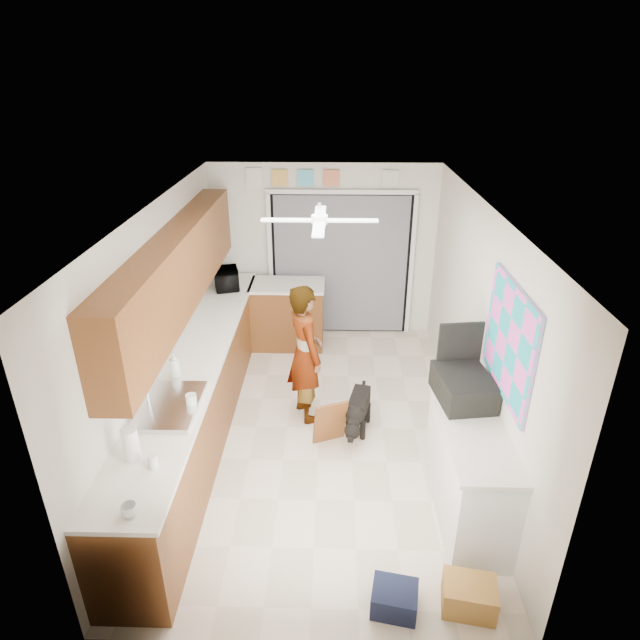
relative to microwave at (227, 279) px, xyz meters
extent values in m
plane|color=beige|center=(1.30, -1.84, -1.07)|extent=(5.00, 5.00, 0.00)
plane|color=white|center=(1.30, -1.84, 1.43)|extent=(5.00, 5.00, 0.00)
plane|color=silver|center=(1.30, 0.66, 0.18)|extent=(3.20, 0.00, 3.20)
plane|color=silver|center=(1.30, -4.34, 0.18)|extent=(3.20, 0.00, 3.20)
plane|color=silver|center=(-0.30, -1.84, 0.18)|extent=(0.00, 5.00, 5.00)
plane|color=silver|center=(2.90, -1.84, 0.18)|extent=(0.00, 5.00, 5.00)
cube|color=brown|center=(0.00, -1.84, -0.62)|extent=(0.60, 4.80, 0.90)
cube|color=white|center=(0.01, -1.84, -0.15)|extent=(0.62, 4.80, 0.04)
cube|color=brown|center=(-0.14, -1.64, 0.73)|extent=(0.32, 4.00, 0.80)
cube|color=silver|center=(0.01, -2.84, -0.11)|extent=(0.50, 0.76, 0.06)
cylinder|color=silver|center=(-0.18, -2.84, -0.02)|extent=(0.03, 0.03, 0.22)
cube|color=brown|center=(0.80, 0.16, -0.62)|extent=(1.00, 0.60, 0.90)
cube|color=white|center=(0.80, 0.16, -0.15)|extent=(1.04, 0.64, 0.04)
cube|color=black|center=(1.55, 0.63, -0.02)|extent=(2.00, 0.06, 2.10)
cube|color=gray|center=(1.55, 0.59, -0.02)|extent=(1.90, 0.03, 2.05)
cube|color=white|center=(0.53, 0.60, -0.02)|extent=(0.06, 0.04, 2.10)
cube|color=white|center=(2.57, 0.60, -0.02)|extent=(0.06, 0.04, 2.10)
cube|color=white|center=(1.55, 0.60, 1.05)|extent=(2.10, 0.04, 0.06)
cube|color=gold|center=(0.70, 0.63, 1.23)|extent=(0.22, 0.02, 0.22)
cube|color=#50BCD7|center=(1.05, 0.63, 1.23)|extent=(0.22, 0.02, 0.22)
cube|color=#D3764F|center=(1.40, 0.63, 1.23)|extent=(0.22, 0.02, 0.22)
cube|color=silver|center=(2.20, 0.63, 1.23)|extent=(0.22, 0.02, 0.22)
cube|color=silver|center=(0.35, 0.63, 1.23)|extent=(0.22, 0.02, 0.26)
cube|color=white|center=(2.65, -3.04, -0.62)|extent=(0.50, 1.40, 0.90)
cube|color=white|center=(2.64, -3.04, -0.15)|extent=(0.54, 1.44, 0.04)
cube|color=#FD5DD3|center=(2.88, -2.84, 0.58)|extent=(0.03, 1.15, 0.95)
cube|color=white|center=(1.30, -1.64, 1.25)|extent=(1.14, 1.14, 0.24)
imported|color=black|center=(0.00, 0.00, 0.00)|extent=(0.43, 0.53, 0.26)
imported|color=silver|center=(-0.07, -2.33, 0.01)|extent=(0.12, 0.12, 0.27)
imported|color=white|center=(0.09, -4.09, -0.08)|extent=(0.15, 0.15, 0.09)
cylinder|color=silver|center=(0.20, -2.83, -0.06)|extent=(0.11, 0.11, 0.13)
cylinder|color=silver|center=(0.11, -3.61, -0.07)|extent=(0.09, 0.09, 0.11)
cylinder|color=white|center=(-0.09, -3.51, 0.01)|extent=(0.14, 0.14, 0.27)
cube|color=black|center=(2.62, -2.64, 0.00)|extent=(0.53, 0.65, 0.26)
cube|color=yellow|center=(2.62, -2.64, -0.11)|extent=(0.52, 0.64, 0.02)
cube|color=black|center=(2.62, -2.35, 0.25)|extent=(0.42, 0.09, 0.50)
cube|color=#C18F3C|center=(2.48, -4.02, -0.95)|extent=(0.43, 0.35, 0.24)
cube|color=black|center=(1.92, -4.04, -0.97)|extent=(0.38, 0.33, 0.20)
cube|color=brown|center=(1.43, -2.11, -0.80)|extent=(0.38, 0.26, 0.53)
imported|color=white|center=(1.14, -1.58, -0.26)|extent=(0.59, 0.69, 1.61)
cube|color=black|center=(1.74, -1.85, -0.82)|extent=(0.41, 0.68, 0.50)
camera|label=1|loc=(1.44, -6.74, 2.61)|focal=30.00mm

